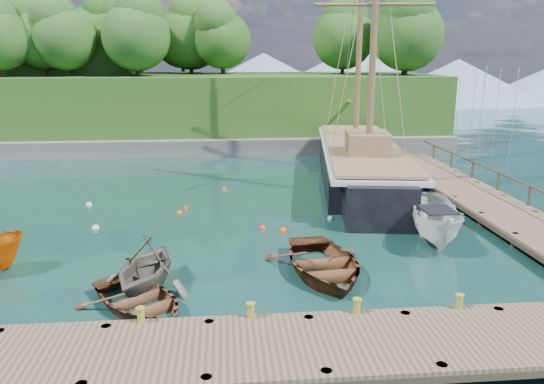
{
  "coord_description": "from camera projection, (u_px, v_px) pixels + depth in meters",
  "views": [
    {
      "loc": [
        -1.62,
        -18.49,
        7.69
      ],
      "look_at": [
        0.36,
        3.36,
        2.0
      ],
      "focal_mm": 35.0,
      "sensor_mm": 36.0,
      "label": 1
    }
  ],
  "objects": [
    {
      "name": "ground",
      "position": [
        271.0,
        266.0,
        19.89
      ],
      "size": [
        160.0,
        160.0,
        0.0
      ],
      "primitive_type": "plane",
      "color": "#133327",
      "rests_on": "ground"
    },
    {
      "name": "dock_near",
      "position": [
        370.0,
        344.0,
        13.69
      ],
      "size": [
        20.0,
        3.2,
        1.1
      ],
      "color": "#4F3E2E",
      "rests_on": "ground"
    },
    {
      "name": "dock_east",
      "position": [
        479.0,
        199.0,
        27.54
      ],
      "size": [
        3.2,
        24.0,
        1.1
      ],
      "color": "#4F3E2E",
      "rests_on": "ground"
    },
    {
      "name": "bollard_0",
      "position": [
        143.0,
        342.0,
        14.63
      ],
      "size": [
        0.26,
        0.26,
        0.45
      ],
      "primitive_type": "cylinder",
      "color": "olive",
      "rests_on": "ground"
    },
    {
      "name": "bollard_1",
      "position": [
        251.0,
        337.0,
        14.89
      ],
      "size": [
        0.26,
        0.26,
        0.45
      ],
      "primitive_type": "cylinder",
      "color": "olive",
      "rests_on": "ground"
    },
    {
      "name": "bollard_2",
      "position": [
        356.0,
        332.0,
        15.15
      ],
      "size": [
        0.26,
        0.26,
        0.45
      ],
      "primitive_type": "cylinder",
      "color": "olive",
      "rests_on": "ground"
    },
    {
      "name": "bollard_3",
      "position": [
        457.0,
        327.0,
        15.41
      ],
      "size": [
        0.26,
        0.26,
        0.45
      ],
      "primitive_type": "cylinder",
      "color": "olive",
      "rests_on": "ground"
    },
    {
      "name": "rowboat_0",
      "position": [
        139.0,
        309.0,
        16.52
      ],
      "size": [
        4.87,
        5.05,
        0.85
      ],
      "primitive_type": "imported",
      "rotation": [
        0.0,
        0.0,
        0.68
      ],
      "color": "brown",
      "rests_on": "ground"
    },
    {
      "name": "rowboat_1",
      "position": [
        147.0,
        289.0,
        17.92
      ],
      "size": [
        4.01,
        4.38,
        1.96
      ],
      "primitive_type": "imported",
      "rotation": [
        0.0,
        0.0,
        -0.24
      ],
      "color": "#5D564B",
      "rests_on": "ground"
    },
    {
      "name": "rowboat_2",
      "position": [
        323.0,
        274.0,
        19.16
      ],
      "size": [
        4.16,
        5.47,
        1.06
      ],
      "primitive_type": "imported",
      "rotation": [
        0.0,
        0.0,
        0.1
      ],
      "color": "#59311B",
      "rests_on": "ground"
    },
    {
      "name": "cabin_boat_white",
      "position": [
        435.0,
        242.0,
        22.47
      ],
      "size": [
        3.06,
        5.34,
        1.94
      ],
      "primitive_type": "imported",
      "rotation": [
        0.0,
        0.0,
        -0.25
      ],
      "color": "silver",
      "rests_on": "ground"
    },
    {
      "name": "schooner",
      "position": [
        360.0,
        166.0,
        32.61
      ],
      "size": [
        7.24,
        25.68,
        18.55
      ],
      "rotation": [
        0.0,
        0.0,
        -0.15
      ],
      "color": "black",
      "rests_on": "ground"
    },
    {
      "name": "mooring_buoy_0",
      "position": [
        96.0,
        229.0,
        24.15
      ],
      "size": [
        0.35,
        0.35,
        0.35
      ],
      "primitive_type": "sphere",
      "color": "silver",
      "rests_on": "ground"
    },
    {
      "name": "mooring_buoy_1",
      "position": [
        179.0,
        214.0,
        26.47
      ],
      "size": [
        0.33,
        0.33,
        0.33
      ],
      "primitive_type": "sphere",
      "color": "#D75311",
      "rests_on": "ground"
    },
    {
      "name": "mooring_buoy_2",
      "position": [
        263.0,
        229.0,
        24.16
      ],
      "size": [
        0.29,
        0.29,
        0.29
      ],
      "primitive_type": "sphere",
      "color": "#F63B1B",
      "rests_on": "ground"
    },
    {
      "name": "mooring_buoy_3",
      "position": [
        330.0,
        219.0,
        25.59
      ],
      "size": [
        0.27,
        0.27,
        0.27
      ],
      "primitive_type": "sphere",
      "color": "silver",
      "rests_on": "ground"
    },
    {
      "name": "mooring_buoy_4",
      "position": [
        186.0,
        209.0,
        27.23
      ],
      "size": [
        0.3,
        0.3,
        0.3
      ],
      "primitive_type": "sphere",
      "color": "#EF3607",
      "rests_on": "ground"
    },
    {
      "name": "mooring_buoy_5",
      "position": [
        224.0,
        190.0,
        31.11
      ],
      "size": [
        0.29,
        0.29,
        0.29
      ],
      "primitive_type": "sphere",
      "color": "#D15E01",
      "rests_on": "ground"
    },
    {
      "name": "mooring_buoy_6",
      "position": [
        89.0,
        205.0,
        27.94
      ],
      "size": [
        0.33,
        0.33,
        0.33
      ],
      "primitive_type": "sphere",
      "color": "white",
      "rests_on": "ground"
    },
    {
      "name": "mooring_buoy_7",
      "position": [
        283.0,
        231.0,
        23.84
      ],
      "size": [
        0.33,
        0.33,
        0.33
      ],
      "primitive_type": "sphere",
      "color": "#FA5602",
      "rests_on": "ground"
    },
    {
      "name": "headland",
      "position": [
        98.0,
        80.0,
        47.62
      ],
      "size": [
        51.0,
        19.31,
        12.9
      ],
      "color": "#474744",
      "rests_on": "ground"
    },
    {
      "name": "distant_ridge",
      "position": [
        259.0,
        76.0,
        86.66
      ],
      "size": [
        117.0,
        40.0,
        10.0
      ],
      "color": "#728CA5",
      "rests_on": "ground"
    }
  ]
}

